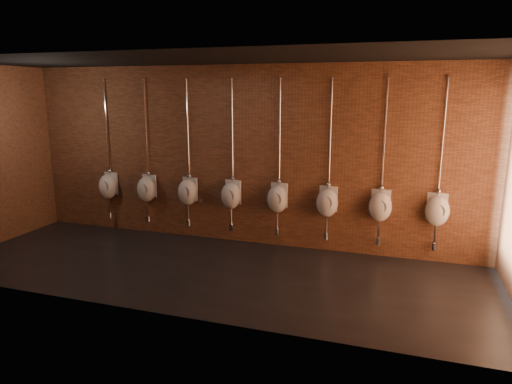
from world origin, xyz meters
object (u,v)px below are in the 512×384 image
Objects in this scene: urinal_3 at (231,195)px; urinal_6 at (380,206)px; urinal_0 at (108,186)px; urinal_5 at (327,202)px; urinal_4 at (278,198)px; urinal_1 at (147,188)px; urinal_2 at (188,191)px; urinal_7 at (437,210)px.

urinal_6 is (2.62, 0.00, 0.00)m from urinal_3.
urinal_5 is (4.37, 0.00, 0.00)m from urinal_0.
urinal_5 is at bearing 180.00° from urinal_6.
urinal_3 and urinal_4 have the same top height.
urinal_1 is 2.62m from urinal_4.
urinal_6 is at bearing 0.00° from urinal_3.
urinal_0 is 1.75m from urinal_2.
urinal_7 is (3.49, 0.00, 0.00)m from urinal_3.
urinal_1 is 1.00× the size of urinal_5.
urinal_3 is (2.62, 0.00, 0.00)m from urinal_0.
urinal_2 and urinal_7 have the same top height.
urinal_5 is at bearing 0.00° from urinal_2.
urinal_2 is 1.00× the size of urinal_5.
urinal_0 is at bearing 180.00° from urinal_6.
urinal_0 is at bearing 180.00° from urinal_2.
urinal_6 is at bearing 0.00° from urinal_5.
urinal_0 is 1.00× the size of urinal_3.
urinal_2 and urinal_6 have the same top height.
urinal_0 and urinal_1 have the same top height.
urinal_7 is at bearing 0.00° from urinal_6.
urinal_1 and urinal_4 have the same top height.
urinal_2 is at bearing 180.00° from urinal_5.
urinal_5 is 0.87m from urinal_6.
urinal_5 is at bearing 0.00° from urinal_0.
urinal_3 is 3.49m from urinal_7.
urinal_6 is (0.87, 0.00, 0.00)m from urinal_5.
urinal_2 is at bearing 180.00° from urinal_6.
urinal_1 is 1.00× the size of urinal_3.
urinal_2 is 1.75m from urinal_4.
urinal_0 is 1.00× the size of urinal_6.
urinal_2 is 1.00× the size of urinal_6.
urinal_2 and urinal_3 have the same top height.
urinal_0 and urinal_3 have the same top height.
urinal_1 is at bearing 180.00° from urinal_6.
urinal_7 is (1.75, 0.00, 0.00)m from urinal_5.
urinal_0 is at bearing 180.00° from urinal_5.
urinal_4 is 1.00× the size of urinal_7.
urinal_1 and urinal_2 have the same top height.
urinal_2 is 1.00× the size of urinal_4.
urinal_2 is at bearing 180.00° from urinal_7.
urinal_7 is at bearing 0.00° from urinal_3.
urinal_7 is at bearing 0.00° from urinal_0.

